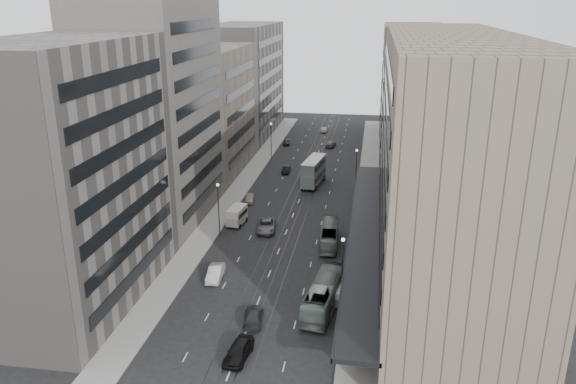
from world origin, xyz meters
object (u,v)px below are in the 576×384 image
Objects in this scene: double_decker at (314,171)px; bus_near at (324,294)px; sedan_0 at (239,351)px; bus_far at (329,235)px; sedan_2 at (266,226)px; sedan_1 at (215,273)px; vw_microbus at (337,292)px; pedestrian at (355,327)px; panel_van at (237,215)px.

bus_near is at bearing -74.31° from double_decker.
sedan_0 is (-7.44, -11.05, -0.82)m from bus_near.
bus_far reaches higher than sedan_0.
sedan_0 is 32.58m from sedan_2.
vw_microbus is at bearing -16.38° from sedan_1.
bus_near reaches higher than bus_far.
pedestrian is at bearing -69.03° from sedan_2.
panel_van is (-15.06, 5.34, 0.19)m from bus_far.
sedan_2 reaches higher than sedan_1.
bus_far is 2.39× the size of vw_microbus.
sedan_2 is 3.37× the size of pedestrian.
double_decker is 1.98× the size of sedan_1.
bus_near is 2.04× the size of sedan_2.
double_decker is at bearing 95.17° from sedan_0.
double_decker is 44.15m from vw_microbus.
panel_van is at bearing 152.87° from sedan_2.
vw_microbus is (7.66, -43.46, -1.57)m from double_decker.
sedan_0 is at bearing -69.00° from panel_van.
bus_near is 2.86× the size of vw_microbus.
bus_near is 1.24× the size of double_decker.
pedestrian is at bearing 133.11° from bus_near.
double_decker reaches higher than sedan_1.
double_decker is 2.02× the size of panel_van.
sedan_2 is (-12.33, 19.86, -0.39)m from vw_microbus.
pedestrian is (11.27, 5.69, 0.17)m from sedan_0.
sedan_1 is at bearing 40.83° from bus_far.
sedan_2 is at bearing -55.37° from bus_near.
panel_van is at bearing -89.17° from pedestrian.
panel_van reaches higher than bus_far.
bus_near is 28.08m from panel_van.
bus_far reaches higher than vw_microbus.
bus_near is 6.88× the size of pedestrian.
sedan_2 is (-3.47, 32.40, -0.04)m from sedan_0.
sedan_1 is at bearing -93.64° from double_decker.
bus_far is 1.04× the size of double_decker.
vw_microbus reaches higher than sedan_2.
sedan_0 is (-6.55, -28.81, -0.54)m from bus_far.
panel_van reaches higher than sedan_0.
sedan_2 is (-10.91, 21.35, -0.86)m from bus_near.
panel_van is (-9.71, -21.83, -1.19)m from double_decker.
double_decker is at bearing 74.30° from sedan_1.
bus_near is 1.20× the size of bus_far.
sedan_0 is at bearing -83.44° from double_decker.
sedan_1 is at bearing 161.36° from vw_microbus.
panel_van is at bearing 122.25° from vw_microbus.
bus_far is at bearing -79.57° from bus_near.
pedestrian reaches higher than sedan_0.
vw_microbus is at bearing -126.13° from bus_near.
bus_far is at bearing 39.52° from sedan_1.
sedan_1 is (-6.90, 15.92, -0.05)m from sedan_0.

